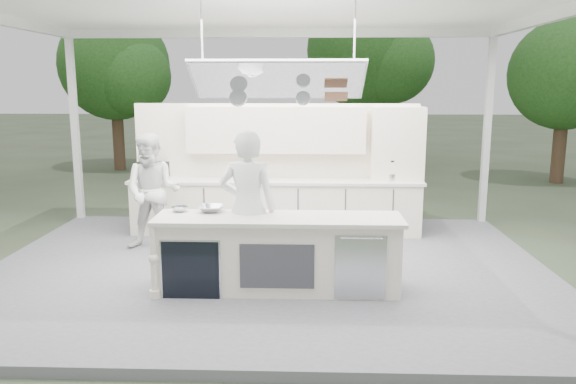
{
  "coord_description": "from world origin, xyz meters",
  "views": [
    {
      "loc": [
        0.57,
        -7.71,
        2.69
      ],
      "look_at": [
        0.27,
        0.4,
        1.14
      ],
      "focal_mm": 35.0,
      "sensor_mm": 36.0,
      "label": 1
    }
  ],
  "objects_px": {
    "back_counter": "(276,206)",
    "head_chef": "(248,208)",
    "sous_chef": "(153,192)",
    "demo_island": "(277,253)"
  },
  "relations": [
    {
      "from": "back_counter",
      "to": "head_chef",
      "type": "relative_size",
      "value": 2.51
    },
    {
      "from": "back_counter",
      "to": "sous_chef",
      "type": "distance_m",
      "value": 2.19
    },
    {
      "from": "sous_chef",
      "to": "head_chef",
      "type": "bearing_deg",
      "value": -43.41
    },
    {
      "from": "demo_island",
      "to": "sous_chef",
      "type": "bearing_deg",
      "value": 139.28
    },
    {
      "from": "back_counter",
      "to": "demo_island",
      "type": "bearing_deg",
      "value": -86.37
    },
    {
      "from": "head_chef",
      "to": "back_counter",
      "type": "bearing_deg",
      "value": -90.28
    },
    {
      "from": "demo_island",
      "to": "head_chef",
      "type": "height_order",
      "value": "head_chef"
    },
    {
      "from": "head_chef",
      "to": "sous_chef",
      "type": "height_order",
      "value": "head_chef"
    },
    {
      "from": "demo_island",
      "to": "sous_chef",
      "type": "relative_size",
      "value": 1.69
    },
    {
      "from": "back_counter",
      "to": "head_chef",
      "type": "distance_m",
      "value": 2.66
    }
  ]
}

